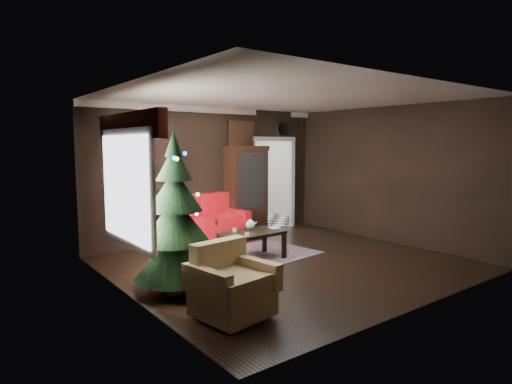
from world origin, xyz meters
TOP-DOWN VIEW (x-y plane):
  - floor at (0.00, 0.00)m, footprint 5.50×5.50m
  - ceiling at (0.00, 0.00)m, footprint 5.50×5.50m
  - wall_back at (0.00, 2.50)m, footprint 5.50×0.00m
  - wall_front at (0.00, -2.50)m, footprint 5.50×0.00m
  - wall_left at (-2.75, 0.00)m, footprint 0.00×5.50m
  - wall_right at (2.75, 0.00)m, footprint 0.00×5.50m
  - doorway at (1.70, 2.50)m, footprint 1.10×0.10m
  - left_window at (-2.71, 0.20)m, footprint 0.05×1.60m
  - valance at (-2.63, 0.20)m, footprint 0.12×2.10m
  - kitchen_floor at (1.70, 4.00)m, footprint 3.00×3.00m
  - kitchen_window at (1.70, 5.45)m, footprint 0.70×0.06m
  - rug at (-0.11, 0.76)m, footprint 2.31×1.80m
  - loveseat at (-0.40, 2.05)m, footprint 1.70×0.90m
  - curio_cabinet at (0.75, 2.27)m, footprint 0.90×0.45m
  - floor_lamp at (-1.24, 1.84)m, footprint 0.31×0.31m
  - christmas_tree at (-2.15, -0.12)m, footprint 1.35×1.35m
  - armchair at (-2.05, -1.36)m, footprint 0.93×0.93m
  - coffee_table at (-0.34, 0.56)m, footprint 1.11×0.70m
  - teapot at (-0.24, 0.75)m, footprint 0.25×0.25m
  - cup_a at (-0.57, 0.76)m, footprint 0.09×0.09m
  - cup_b at (-0.62, 0.33)m, footprint 0.07×0.07m
  - book at (0.09, 0.57)m, footprint 0.16×0.04m
  - wall_clock at (1.95, 2.45)m, footprint 0.32×0.32m
  - painting at (0.75, 2.46)m, footprint 0.62×0.05m
  - kitchen_counter at (1.70, 5.20)m, footprint 1.80×0.60m
  - kitchen_table at (1.40, 3.70)m, footprint 0.70×0.70m

SIDE VIEW (x-z plane):
  - floor at x=0.00m, z-range 0.00..0.00m
  - kitchen_floor at x=1.70m, z-range 0.00..0.00m
  - rug at x=-0.11m, z-range 0.00..0.01m
  - coffee_table at x=-0.34m, z-range 0.01..0.50m
  - kitchen_table at x=1.40m, z-range 0.00..0.75m
  - kitchen_counter at x=1.70m, z-range 0.00..0.90m
  - armchair at x=-2.05m, z-range 0.05..0.87m
  - loveseat at x=-0.40m, z-range 0.00..1.00m
  - cup_b at x=-0.62m, z-range 0.50..0.56m
  - cup_a at x=-0.57m, z-range 0.50..0.56m
  - teapot at x=-0.24m, z-range 0.50..0.68m
  - book at x=0.09m, z-range 0.50..0.72m
  - floor_lamp at x=-1.24m, z-range 0.00..1.66m
  - curio_cabinet at x=0.75m, z-range 0.00..1.90m
  - doorway at x=1.70m, z-range 0.00..2.10m
  - christmas_tree at x=-2.15m, z-range -0.05..2.15m
  - wall_back at x=0.00m, z-range -1.35..4.15m
  - wall_front at x=0.00m, z-range -1.35..4.15m
  - wall_left at x=-2.75m, z-range -1.35..4.15m
  - wall_right at x=2.75m, z-range -1.35..4.15m
  - left_window at x=-2.71m, z-range 0.75..2.15m
  - kitchen_window at x=1.70m, z-range 1.35..2.05m
  - painting at x=0.75m, z-range 1.99..2.51m
  - valance at x=-2.63m, z-range 2.10..2.44m
  - wall_clock at x=1.95m, z-range 2.35..2.41m
  - ceiling at x=0.00m, z-range 2.80..2.80m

